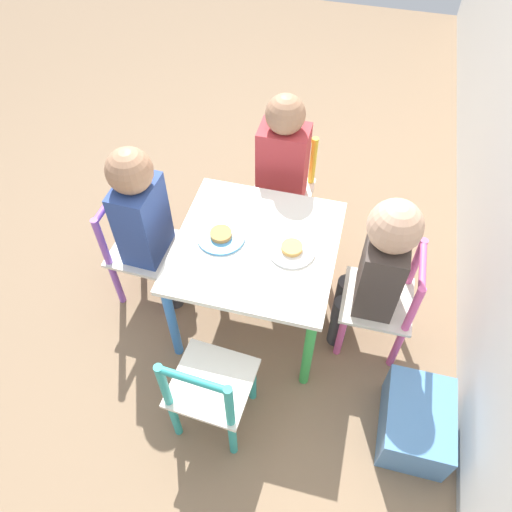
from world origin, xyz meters
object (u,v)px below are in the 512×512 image
object	(u,v)px
child_front	(145,218)
child_back	(378,265)
chair_purple	(141,250)
chair_teal	(210,391)
child_left	(283,166)
storage_bin	(416,422)
plate_front	(221,236)
chair_yellow	(284,193)
plate_back	(292,250)
kids_table	(256,256)
chair_pink	(383,303)

from	to	relation	value
child_front	child_back	size ratio (longest dim) A/B	1.02
chair_purple	chair_teal	distance (m)	0.68
child_left	storage_bin	size ratio (longest dim) A/B	2.51
child_front	child_left	xyz separation A→B (m)	(-0.41, 0.43, -0.00)
child_front	storage_bin	size ratio (longest dim) A/B	2.49
plate_front	child_back	bearing A→B (deg)	90.41
chair_purple	plate_front	world-z (taller)	chair_purple
chair_yellow	child_back	world-z (taller)	child_back
child_front	child_back	xyz separation A→B (m)	(0.01, 0.86, 0.00)
plate_back	storage_bin	xyz separation A→B (m)	(0.36, 0.54, -0.37)
chair_yellow	storage_bin	xyz separation A→B (m)	(0.85, 0.66, -0.16)
storage_bin	chair_yellow	bearing A→B (deg)	-141.96
chair_purple	child_back	distance (m)	0.95
chair_teal	kids_table	bearing A→B (deg)	-90.00
plate_front	storage_bin	xyz separation A→B (m)	(0.36, 0.80, -0.37)
chair_purple	child_back	size ratio (longest dim) A/B	0.68
plate_back	plate_front	bearing A→B (deg)	-90.00
child_left	plate_front	size ratio (longest dim) A/B	4.39
kids_table	child_back	world-z (taller)	child_back
chair_purple	child_front	bearing A→B (deg)	-90.00
plate_back	child_front	bearing A→B (deg)	-91.72
child_front	kids_table	bearing A→B (deg)	-90.00
chair_purple	storage_bin	bearing A→B (deg)	-105.80
kids_table	chair_yellow	distance (m)	0.51
chair_purple	storage_bin	world-z (taller)	chair_purple
child_back	storage_bin	xyz separation A→B (m)	(0.36, 0.24, -0.37)
child_front	storage_bin	bearing A→B (deg)	-106.59
chair_pink	chair_teal	size ratio (longest dim) A/B	1.00
chair_purple	chair_yellow	xyz separation A→B (m)	(-0.47, 0.49, 0.00)
chair_teal	child_back	distance (m)	0.71
child_back	plate_front	bearing A→B (deg)	-90.12
kids_table	plate_back	distance (m)	0.15
child_left	kids_table	bearing A→B (deg)	-90.00
child_left	plate_front	distance (m)	0.45
chair_pink	plate_front	bearing A→B (deg)	-90.11
chair_teal	child_front	distance (m)	0.68
chair_pink	storage_bin	bearing A→B (deg)	25.54
plate_front	plate_back	distance (m)	0.26
chair_pink	chair_teal	distance (m)	0.72
child_front	plate_back	distance (m)	0.56
plate_back	chair_teal	bearing A→B (deg)	-18.46
kids_table	storage_bin	distance (m)	0.81
child_left	storage_bin	xyz separation A→B (m)	(0.79, 0.67, -0.36)
chair_purple	plate_back	world-z (taller)	chair_purple
chair_yellow	plate_front	xyz separation A→B (m)	(0.49, -0.13, 0.21)
chair_pink	storage_bin	distance (m)	0.43
chair_teal	plate_front	xyz separation A→B (m)	(-0.49, -0.10, 0.21)
chair_teal	child_left	world-z (taller)	child_left
chair_pink	storage_bin	size ratio (longest dim) A/B	1.66
chair_purple	storage_bin	xyz separation A→B (m)	(0.38, 1.16, -0.16)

